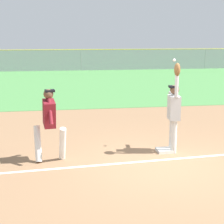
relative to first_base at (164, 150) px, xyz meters
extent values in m
plane|color=#936D4C|center=(-0.28, -0.93, -0.04)|extent=(76.92, 76.92, 0.00)
cube|color=#4C8C47|center=(-0.28, 14.48, -0.04)|extent=(44.97, 17.19, 0.01)
cube|color=white|center=(0.00, 0.00, 0.00)|extent=(0.38, 0.38, 0.08)
cylinder|color=silver|center=(0.23, 0.08, 0.39)|extent=(0.17, 0.17, 0.85)
cylinder|color=silver|center=(0.20, -0.12, 0.39)|extent=(0.17, 0.17, 0.85)
cube|color=#B7B7B7|center=(0.21, -0.02, 1.11)|extent=(0.31, 0.47, 0.60)
sphere|color=brown|center=(0.21, -0.02, 1.56)|extent=(0.26, 0.26, 0.23)
cube|color=black|center=(0.18, -0.01, 1.64)|extent=(0.24, 0.22, 0.05)
cylinder|color=#B7B7B7|center=(0.19, -0.23, 1.72)|extent=(0.10, 0.10, 0.62)
cylinder|color=#B7B7B7|center=(0.24, 0.20, 1.41)|extent=(0.16, 0.63, 0.09)
ellipsoid|color=brown|center=(0.19, -0.23, 2.08)|extent=(0.17, 0.29, 0.32)
cylinder|color=white|center=(-2.58, -0.28, 0.38)|extent=(0.20, 0.45, 0.85)
cylinder|color=white|center=(-3.16, -0.19, 0.38)|extent=(0.20, 0.45, 0.85)
cube|color=maroon|center=(-2.87, -0.24, 1.11)|extent=(0.32, 0.55, 0.66)
sphere|color=brown|center=(-2.87, -0.24, 1.56)|extent=(0.26, 0.26, 0.23)
cube|color=black|center=(-2.84, -0.23, 1.64)|extent=(0.24, 0.22, 0.05)
cylinder|color=maroon|center=(-2.89, -0.02, 1.19)|extent=(0.14, 0.41, 0.58)
cylinder|color=maroon|center=(-2.84, -0.46, 1.19)|extent=(0.14, 0.41, 0.58)
sphere|color=white|center=(0.30, 0.34, 2.27)|extent=(0.07, 0.07, 0.07)
cube|color=#93999E|center=(-0.28, 23.08, 0.83)|extent=(44.97, 0.06, 1.75)
cylinder|color=yellow|center=(-0.28, 23.08, 1.74)|extent=(44.97, 0.06, 0.06)
cylinder|color=gray|center=(-0.28, 23.08, 0.83)|extent=(0.08, 0.08, 1.75)
cylinder|color=gray|center=(10.96, 23.08, 0.83)|extent=(0.08, 0.08, 1.75)
cube|color=#B7B7BC|center=(-5.30, 27.45, 0.53)|extent=(4.59, 2.41, 0.55)
cube|color=#2D333D|center=(-5.30, 27.45, 1.01)|extent=(2.39, 2.00, 0.40)
cylinder|color=black|center=(-3.75, 28.23, 0.26)|extent=(0.62, 0.29, 0.60)
cylinder|color=black|center=(-3.97, 26.34, 0.26)|extent=(0.62, 0.29, 0.60)
cylinder|color=black|center=(-6.63, 28.57, 0.26)|extent=(0.62, 0.29, 0.60)
cylinder|color=black|center=(-6.85, 26.68, 0.26)|extent=(0.62, 0.29, 0.60)
cube|color=#B21E1E|center=(0.06, 27.11, 0.53)|extent=(4.55, 2.29, 0.55)
cube|color=#2D333D|center=(0.06, 27.11, 1.01)|extent=(2.35, 1.94, 0.40)
cylinder|color=black|center=(1.42, 28.18, 0.26)|extent=(0.62, 0.27, 0.60)
cylinder|color=black|center=(1.59, 26.29, 0.26)|extent=(0.62, 0.27, 0.60)
cylinder|color=black|center=(-1.47, 27.92, 0.26)|extent=(0.62, 0.27, 0.60)
cylinder|color=black|center=(-1.30, 26.03, 0.26)|extent=(0.62, 0.27, 0.60)
cube|color=#23389E|center=(4.82, 27.43, 0.53)|extent=(4.56, 2.30, 0.55)
cube|color=#2D333D|center=(4.82, 27.43, 1.01)|extent=(2.35, 1.95, 0.40)
cylinder|color=black|center=(6.35, 28.24, 0.26)|extent=(0.62, 0.27, 0.60)
cylinder|color=black|center=(6.18, 26.35, 0.26)|extent=(0.62, 0.27, 0.60)
cylinder|color=black|center=(3.47, 28.51, 0.26)|extent=(0.62, 0.27, 0.60)
cylinder|color=black|center=(3.29, 26.62, 0.26)|extent=(0.62, 0.27, 0.60)
camera|label=1|loc=(-2.77, -8.67, 2.86)|focal=58.93mm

